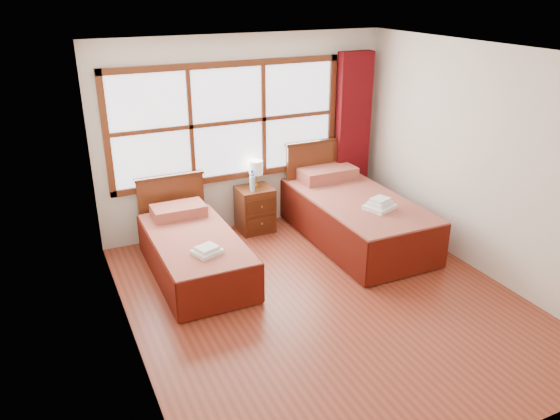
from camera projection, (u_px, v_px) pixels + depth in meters
name	position (u px, v px, depth m)	size (l,w,h in m)	color
floor	(324.00, 300.00, 5.91)	(4.50, 4.50, 0.00)	brown
ceiling	(334.00, 53.00, 4.90)	(4.50, 4.50, 0.00)	white
wall_back	(245.00, 135.00, 7.29)	(4.00, 4.00, 0.00)	silver
wall_left	(123.00, 223.00, 4.63)	(4.50, 4.50, 0.00)	silver
wall_right	(482.00, 162.00, 6.18)	(4.50, 4.50, 0.00)	silver
window	(228.00, 122.00, 7.08)	(3.16, 0.06, 1.56)	white
curtain	(352.00, 134.00, 7.84)	(0.50, 0.16, 2.30)	#5C090D
bed_left	(194.00, 251.00, 6.38)	(0.96, 1.98, 0.92)	#44200E
bed_right	(354.00, 215.00, 7.20)	(1.16, 2.24, 1.13)	#44200E
nightstand	(255.00, 209.00, 7.46)	(0.46, 0.46, 0.62)	#582813
towels_left	(207.00, 251.00, 5.84)	(0.35, 0.33, 0.08)	white
towels_right	(380.00, 205.00, 6.69)	(0.42, 0.39, 0.14)	white
lamp	(256.00, 168.00, 7.31)	(0.19, 0.19, 0.36)	#B6953A
bottle_near	(253.00, 184.00, 7.20)	(0.06, 0.06, 0.24)	silver
bottle_far	(252.00, 181.00, 7.27)	(0.07, 0.07, 0.26)	silver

